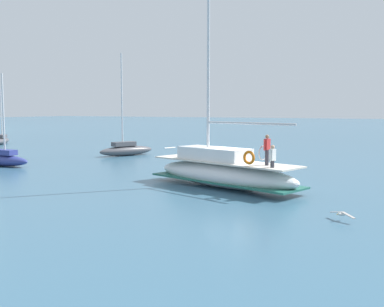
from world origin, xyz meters
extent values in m
plane|color=#38607A|center=(0.00, 0.00, 0.00)|extent=(400.00, 400.00, 0.00)
ellipsoid|color=silver|center=(-0.39, 0.42, 0.70)|extent=(5.12, 9.88, 1.40)
cube|color=#236656|center=(-0.39, 0.42, 0.39)|extent=(5.09, 9.70, 0.10)
cube|color=beige|center=(-0.39, 0.42, 1.44)|extent=(4.79, 9.37, 0.08)
cube|color=silver|center=(-0.17, 1.11, 1.83)|extent=(2.88, 4.62, 0.70)
cylinder|color=silver|center=(-0.03, 1.57, 7.28)|extent=(0.16, 0.16, 11.60)
cylinder|color=#B7B7BC|center=(-0.88, -1.18, 3.60)|extent=(1.81, 5.54, 0.12)
cylinder|color=silver|center=(0.91, 4.64, 1.95)|extent=(0.88, 0.32, 0.06)
torus|color=orange|center=(-2.29, -1.75, 1.95)|extent=(0.34, 0.71, 0.70)
cylinder|color=#33333D|center=(-1.23, -2.33, 1.88)|extent=(0.20, 0.20, 0.80)
cube|color=red|center=(-1.23, -2.33, 2.56)|extent=(0.36, 0.29, 0.56)
sphere|color=#9E7051|center=(-1.23, -2.33, 2.95)|extent=(0.20, 0.20, 0.20)
cylinder|color=red|center=(-1.44, -2.27, 2.51)|extent=(0.09, 0.09, 0.50)
cylinder|color=red|center=(-1.02, -2.39, 2.51)|extent=(0.09, 0.09, 0.50)
cylinder|color=#33333D|center=(-1.97, -2.86, 1.66)|extent=(0.20, 0.20, 0.35)
cube|color=white|center=(-1.97, -2.86, 2.11)|extent=(0.36, 0.29, 0.56)
sphere|color=tan|center=(-1.97, -2.86, 2.50)|extent=(0.20, 0.20, 0.20)
cylinder|color=white|center=(-2.18, -2.79, 2.06)|extent=(0.09, 0.09, 0.50)
cylinder|color=white|center=(-1.76, -2.92, 2.06)|extent=(0.09, 0.09, 0.50)
torus|color=silver|center=(-1.16, -2.10, 2.10)|extent=(0.74, 0.28, 0.76)
ellipsoid|color=navy|center=(0.49, 19.41, 0.43)|extent=(1.36, 5.35, 0.86)
cube|color=navy|center=(0.49, 19.15, 1.06)|extent=(0.86, 2.15, 0.40)
cylinder|color=silver|center=(0.49, 19.01, 3.94)|extent=(0.13, 0.13, 6.17)
ellipsoid|color=#4C4C51|center=(11.31, 15.48, 0.45)|extent=(5.68, 3.40, 0.91)
cube|color=#4C4C51|center=(11.06, 15.59, 1.11)|extent=(2.40, 1.67, 0.40)
cylinder|color=silver|center=(10.93, 15.65, 5.19)|extent=(0.14, 0.14, 8.57)
ellipsoid|color=#4C4C51|center=(15.50, 37.54, 0.39)|extent=(4.61, 3.60, 0.77)
cube|color=#4C4C51|center=(15.70, 37.67, 0.97)|extent=(2.00, 1.67, 0.40)
cylinder|color=silver|center=(15.80, 37.74, 3.81)|extent=(0.12, 0.12, 6.07)
ellipsoid|color=silver|center=(-5.25, -6.74, 0.26)|extent=(0.40, 0.35, 0.16)
sphere|color=silver|center=(-5.40, -6.63, 0.29)|extent=(0.11, 0.11, 0.11)
cone|color=gold|center=(-5.46, -6.59, 0.28)|extent=(0.08, 0.07, 0.04)
cube|color=#9E9993|center=(-5.42, -6.99, 0.28)|extent=(0.46, 0.57, 0.15)
cube|color=#9E9993|center=(-5.07, -6.49, 0.28)|extent=(0.46, 0.57, 0.15)
camera|label=1|loc=(-23.28, -9.53, 4.33)|focal=42.26mm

